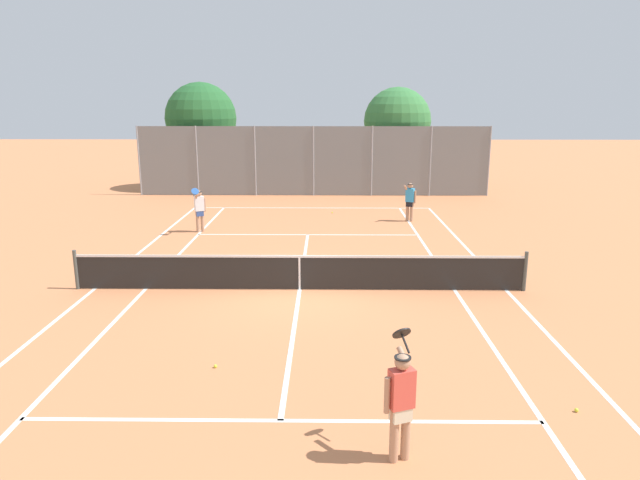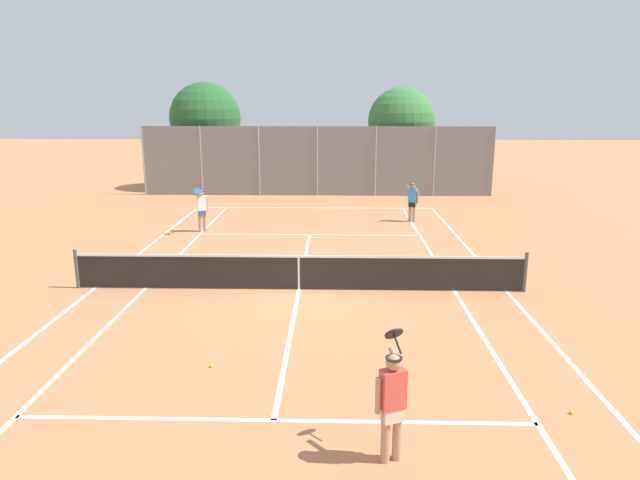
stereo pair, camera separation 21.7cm
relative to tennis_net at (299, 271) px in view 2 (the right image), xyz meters
name	(u,v)px [view 2 (the right image)]	position (x,y,z in m)	size (l,w,h in m)	color
ground_plane	(299,290)	(0.00, 0.00, -0.51)	(120.00, 120.00, 0.00)	#CC7A4C
court_line_markings	(299,289)	(0.00, 0.00, -0.51)	(11.10, 23.90, 0.01)	silver
tennis_net	(299,271)	(0.00, 0.00, 0.00)	(12.00, 0.10, 1.07)	#474C47
player_near_side	(392,400)	(1.74, -7.36, 0.42)	(0.47, 0.88, 1.77)	tan
player_far_left	(202,208)	(-4.13, 6.83, 0.42)	(0.43, 0.90, 1.77)	tan
player_far_right	(413,200)	(4.16, 8.94, 0.40)	(0.56, 0.45, 1.60)	tan
loose_tennis_ball_0	(335,212)	(0.96, 10.63, -0.48)	(0.07, 0.07, 0.07)	#D1DB33
loose_tennis_ball_3	(211,366)	(-1.38, -4.59, -0.48)	(0.07, 0.07, 0.07)	#D1DB33
loose_tennis_ball_4	(572,412)	(4.78, -6.08, -0.48)	(0.07, 0.07, 0.07)	#D1DB33
back_fence	(317,161)	(0.00, 15.54, 1.31)	(18.44, 0.08, 3.63)	gray
tree_behind_left	(203,121)	(-6.47, 17.98, 3.28)	(3.96, 3.96, 5.92)	brown
tree_behind_right	(404,124)	(4.75, 17.90, 3.15)	(3.72, 3.72, 5.64)	brown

